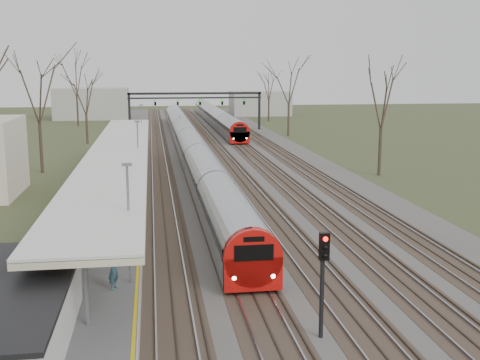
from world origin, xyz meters
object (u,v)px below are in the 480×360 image
object	(u,v)px
train_far	(215,116)
train_near	(188,141)
signal_post	(323,269)
passenger	(114,269)

from	to	relation	value
train_far	train_near	bearing A→B (deg)	-100.88
train_near	signal_post	world-z (taller)	signal_post
passenger	train_far	bearing A→B (deg)	9.69
train_near	train_far	distance (m)	37.07
train_near	train_far	bearing A→B (deg)	79.12
train_far	signal_post	bearing A→B (deg)	-93.51
train_far	passenger	bearing A→B (deg)	-98.88
train_far	passenger	size ratio (longest dim) A/B	34.70
train_near	passenger	bearing A→B (deg)	-97.27
passenger	signal_post	world-z (taller)	signal_post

